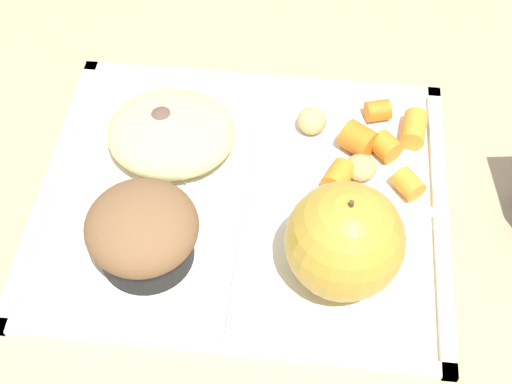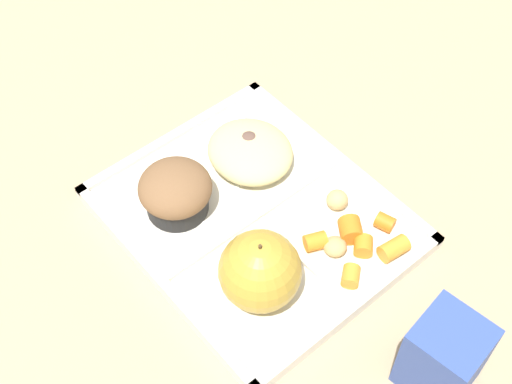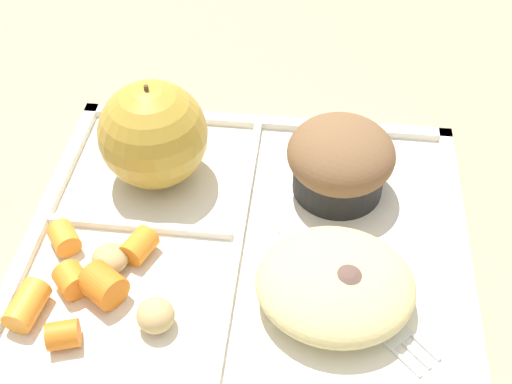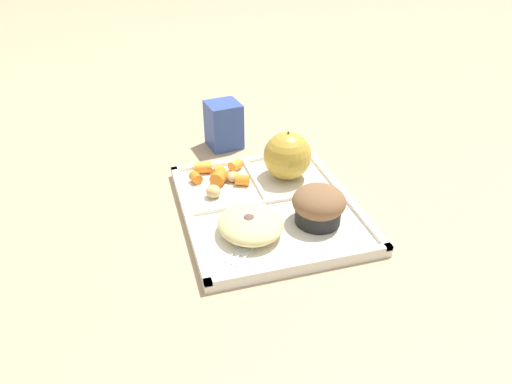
{
  "view_description": "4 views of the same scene",
  "coord_description": "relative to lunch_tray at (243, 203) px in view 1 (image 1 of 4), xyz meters",
  "views": [
    {
      "loc": [
        -0.05,
        0.36,
        0.5
      ],
      "look_at": [
        -0.01,
        0.01,
        0.04
      ],
      "focal_mm": 50.54,
      "sensor_mm": 36.0,
      "label": 1
    },
    {
      "loc": [
        -0.38,
        0.32,
        0.7
      ],
      "look_at": [
        0.0,
        -0.01,
        0.05
      ],
      "focal_mm": 49.32,
      "sensor_mm": 36.0,
      "label": 2
    },
    {
      "loc": [
        0.04,
        -0.33,
        0.4
      ],
      "look_at": [
        0.0,
        0.03,
        0.04
      ],
      "focal_mm": 45.69,
      "sensor_mm": 36.0,
      "label": 3
    },
    {
      "loc": [
        0.66,
        -0.21,
        0.47
      ],
      "look_at": [
        0.01,
        -0.02,
        0.05
      ],
      "focal_mm": 33.64,
      "sensor_mm": 36.0,
      "label": 4
    }
  ],
  "objects": [
    {
      "name": "meatball_front",
      "position": [
        0.05,
        -0.07,
        0.02
      ],
      "size": [
        0.03,
        0.03,
        0.03
      ],
      "primitive_type": "sphere",
      "color": "#755B4C",
      "rests_on": "lunch_tray"
    },
    {
      "name": "carrot_slice_near_corner",
      "position": [
        -0.08,
        -0.02,
        0.02
      ],
      "size": [
        0.03,
        0.03,
        0.02
      ],
      "primitive_type": "cylinder",
      "rotation": [
        0.0,
        1.57,
        1.17
      ],
      "color": "orange",
      "rests_on": "lunch_tray"
    },
    {
      "name": "carrot_slice_edge",
      "position": [
        -0.14,
        -0.02,
        0.02
      ],
      "size": [
        0.03,
        0.03,
        0.02
      ],
      "primitive_type": "cylinder",
      "rotation": [
        0.0,
        1.57,
        5.37
      ],
      "color": "orange",
      "rests_on": "lunch_tray"
    },
    {
      "name": "carrot_slice_tilted",
      "position": [
        -0.14,
        -0.09,
        0.02
      ],
      "size": [
        0.03,
        0.04,
        0.02
      ],
      "primitive_type": "cylinder",
      "rotation": [
        0.0,
        1.57,
        1.44
      ],
      "color": "orange",
      "rests_on": "lunch_tray"
    },
    {
      "name": "ground",
      "position": [
        0.0,
        -0.0,
        -0.01
      ],
      "size": [
        6.0,
        6.0,
        0.0
      ],
      "primitive_type": "plane",
      "color": "tan"
    },
    {
      "name": "carrot_slice_diagonal",
      "position": [
        -0.11,
        -0.11,
        0.02
      ],
      "size": [
        0.03,
        0.02,
        0.02
      ],
      "primitive_type": "cylinder",
      "rotation": [
        0.0,
        1.57,
        0.3
      ],
      "color": "orange",
      "rests_on": "lunch_tray"
    },
    {
      "name": "bran_muffin",
      "position": [
        0.07,
        0.06,
        0.04
      ],
      "size": [
        0.09,
        0.09,
        0.06
      ],
      "color": "black",
      "rests_on": "lunch_tray"
    },
    {
      "name": "carrot_slice_large",
      "position": [
        -0.09,
        -0.07,
        0.02
      ],
      "size": [
        0.04,
        0.04,
        0.03
      ],
      "primitive_type": "cylinder",
      "rotation": [
        0.0,
        1.57,
        5.69
      ],
      "color": "orange",
      "rests_on": "lunch_tray"
    },
    {
      "name": "lunch_tray",
      "position": [
        0.0,
        0.0,
        0.0
      ],
      "size": [
        0.34,
        0.29,
        0.02
      ],
      "color": "silver",
      "rests_on": "ground"
    },
    {
      "name": "carrot_slice_small",
      "position": [
        -0.12,
        -0.06,
        0.02
      ],
      "size": [
        0.03,
        0.03,
        0.02
      ],
      "primitive_type": "cylinder",
      "rotation": [
        0.0,
        1.57,
        2.31
      ],
      "color": "orange",
      "rests_on": "lunch_tray"
    },
    {
      "name": "meatball_center",
      "position": [
        0.08,
        -0.05,
        0.03
      ],
      "size": [
        0.04,
        0.04,
        0.04
      ],
      "primitive_type": "sphere",
      "color": "brown",
      "rests_on": "lunch_tray"
    },
    {
      "name": "meatball_back",
      "position": [
        0.06,
        -0.05,
        0.02
      ],
      "size": [
        0.04,
        0.04,
        0.04
      ],
      "primitive_type": "sphere",
      "color": "brown",
      "rests_on": "lunch_tray"
    },
    {
      "name": "potato_chunk_corner",
      "position": [
        -0.05,
        -0.09,
        0.02
      ],
      "size": [
        0.04,
        0.04,
        0.02
      ],
      "primitive_type": "ellipsoid",
      "rotation": [
        0.0,
        0.0,
        5.36
      ],
      "color": "tan",
      "rests_on": "lunch_tray"
    },
    {
      "name": "potato_chunk_small",
      "position": [
        -0.1,
        -0.04,
        0.01
      ],
      "size": [
        0.04,
        0.04,
        0.02
      ],
      "primitive_type": "ellipsoid",
      "rotation": [
        0.0,
        0.0,
        4.09
      ],
      "color": "tan",
      "rests_on": "lunch_tray"
    },
    {
      "name": "egg_noodle_pile",
      "position": [
        0.07,
        -0.05,
        0.02
      ],
      "size": [
        0.11,
        0.1,
        0.04
      ],
      "primitive_type": "ellipsoid",
      "color": "#D6C684",
      "rests_on": "lunch_tray"
    },
    {
      "name": "meatball_side",
      "position": [
        0.08,
        -0.06,
        0.02
      ],
      "size": [
        0.04,
        0.04,
        0.04
      ],
      "primitive_type": "sphere",
      "color": "#755B4C",
      "rests_on": "lunch_tray"
    },
    {
      "name": "green_apple",
      "position": [
        -0.08,
        0.06,
        0.05
      ],
      "size": [
        0.09,
        0.09,
        0.09
      ],
      "color": "#B79333",
      "rests_on": "lunch_tray"
    },
    {
      "name": "plastic_fork",
      "position": [
        0.09,
        -0.05,
        0.01
      ],
      "size": [
        0.12,
        0.13,
        0.0
      ],
      "color": "silver",
      "rests_on": "lunch_tray"
    }
  ]
}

